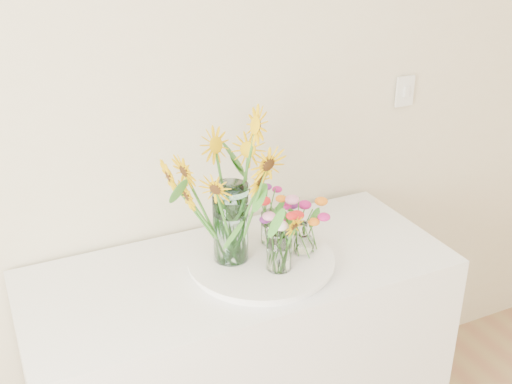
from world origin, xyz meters
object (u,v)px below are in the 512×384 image
small_vase_a (279,251)px  small_vase_b (303,238)px  counter (241,374)px  tray (261,263)px  mason_jar (231,223)px  small_vase_c (271,228)px

small_vase_a → small_vase_b: size_ratio=1.20×
counter → tray: tray is taller
mason_jar → small_vase_b: mason_jar is taller
tray → small_vase_a: size_ratio=3.35×
mason_jar → small_vase_a: mason_jar is taller
counter → small_vase_b: 0.57m
small_vase_a → small_vase_c: 0.17m
tray → mason_jar: (-0.09, 0.04, 0.14)m
counter → small_vase_b: size_ratio=12.40×
small_vase_b → counter: bearing=166.7°
small_vase_a → small_vase_b: 0.13m
small_vase_b → small_vase_c: size_ratio=0.97×
counter → mason_jar: bearing=147.8°
tray → mason_jar: size_ratio=1.72×
tray → mason_jar: mason_jar is taller
counter → small_vase_a: 0.56m
mason_jar → counter: bearing=-32.2°
mason_jar → small_vase_c: bearing=12.7°
tray → small_vase_c: 0.13m
counter → small_vase_a: (0.09, -0.11, 0.54)m
tray → small_vase_c: (0.08, 0.08, 0.07)m
small_vase_a → small_vase_c: bearing=71.9°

